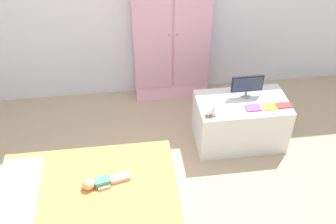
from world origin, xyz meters
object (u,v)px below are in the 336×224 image
at_px(bed, 89,198).
at_px(tv_monitor, 247,85).
at_px(doll, 97,182).
at_px(book_purple, 253,108).
at_px(wardrobe, 172,29).
at_px(tv_stand, 240,122).
at_px(rocking_horse_toy, 212,111).
at_px(book_yellow, 269,107).
at_px(book_red, 284,105).

distance_m(bed, tv_monitor, 1.75).
relative_size(doll, book_purple, 2.79).
bearing_deg(bed, doll, 10.08).
xyz_separation_m(wardrobe, tv_stand, (0.56, -0.87, -0.59)).
height_order(tv_stand, book_purple, book_purple).
relative_size(doll, rocking_horse_toy, 3.38).
bearing_deg(book_yellow, wardrobe, 128.28).
bearing_deg(tv_stand, rocking_horse_toy, -153.61).
relative_size(tv_stand, rocking_horse_toy, 7.41).
relative_size(wardrobe, tv_stand, 1.94).
bearing_deg(book_red, doll, -162.88).
xyz_separation_m(tv_monitor, book_yellow, (0.17, -0.20, -0.13)).
relative_size(tv_stand, tv_monitor, 2.83).
xyz_separation_m(wardrobe, rocking_horse_toy, (0.22, -1.04, -0.29)).
bearing_deg(bed, rocking_horse_toy, 23.63).
height_order(bed, doll, doll).
height_order(book_purple, book_red, same).
relative_size(bed, doll, 3.76).
bearing_deg(bed, wardrobe, 59.59).
bearing_deg(book_red, book_purple, 180.00).
bearing_deg(book_yellow, rocking_horse_toy, -174.00).
xyz_separation_m(wardrobe, book_purple, (0.62, -0.98, -0.34)).
height_order(tv_stand, book_red, book_red).
relative_size(book_purple, book_red, 0.98).
distance_m(rocking_horse_toy, book_yellow, 0.56).
height_order(wardrobe, tv_monitor, wardrobe).
relative_size(wardrobe, book_yellow, 13.35).
bearing_deg(doll, book_purple, 20.30).
relative_size(bed, rocking_horse_toy, 12.72).
bearing_deg(bed, tv_stand, 24.29).
xyz_separation_m(doll, book_red, (1.72, 0.53, 0.21)).
bearing_deg(rocking_horse_toy, book_purple, 8.22).
relative_size(bed, book_yellow, 11.80).
bearing_deg(book_red, tv_stand, 162.48).
bearing_deg(wardrobe, book_yellow, -51.72).
bearing_deg(book_purple, book_yellow, 0.00).
distance_m(tv_stand, book_yellow, 0.35).
xyz_separation_m(tv_stand, book_purple, (0.06, -0.11, 0.25)).
relative_size(tv_stand, book_red, 5.98).
height_order(bed, tv_monitor, tv_monitor).
bearing_deg(wardrobe, book_red, -47.14).
distance_m(bed, rocking_horse_toy, 1.28).
height_order(bed, wardrobe, wardrobe).
relative_size(doll, tv_monitor, 1.29).
xyz_separation_m(book_purple, book_red, (0.29, 0.00, -0.00)).
xyz_separation_m(bed, doll, (0.09, 0.02, 0.16)).
height_order(bed, rocking_horse_toy, rocking_horse_toy).
relative_size(bed, tv_stand, 1.72).
xyz_separation_m(doll, book_yellow, (1.58, 0.53, 0.21)).
xyz_separation_m(tv_stand, book_yellow, (0.22, -0.11, 0.25)).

